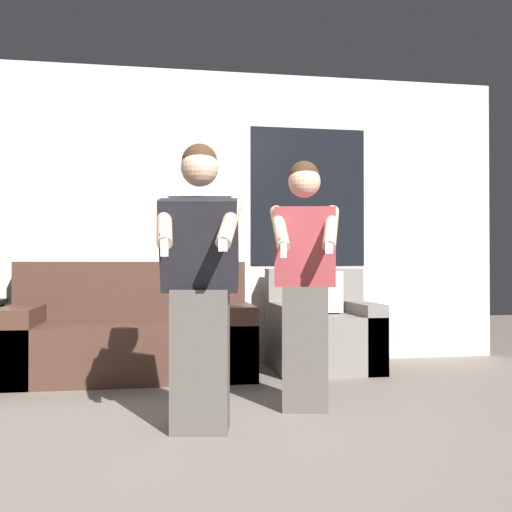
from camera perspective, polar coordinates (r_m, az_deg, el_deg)
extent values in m
plane|color=slate|center=(2.88, -2.94, -19.34)|extent=(14.00, 14.00, 0.00)
cube|color=silver|center=(5.55, -6.37, 3.74)|extent=(5.97, 0.06, 2.70)
cube|color=black|center=(5.71, 4.99, 5.63)|extent=(1.10, 0.01, 1.30)
cube|color=#472D23|center=(5.02, -11.85, -8.69)|extent=(1.96, 0.95, 0.44)
cube|color=#472D23|center=(5.34, -11.69, -3.18)|extent=(1.96, 0.22, 0.49)
cube|color=#472D23|center=(5.11, -21.36, -7.73)|extent=(0.28, 0.95, 0.58)
cube|color=#472D23|center=(5.05, -2.21, -7.86)|extent=(0.28, 0.95, 0.58)
cube|color=slate|center=(5.25, 6.41, -8.15)|extent=(0.88, 0.80, 0.48)
cube|color=slate|center=(5.50, 5.53, -3.25)|extent=(0.88, 0.20, 0.39)
cube|color=slate|center=(5.16, 2.65, -7.73)|extent=(0.18, 0.80, 0.58)
cube|color=slate|center=(5.35, 10.04, -7.47)|extent=(0.18, 0.80, 0.58)
cube|color=beige|center=(5.27, 6.22, -3.41)|extent=(0.36, 0.14, 0.36)
cylinder|color=black|center=(5.61, -23.03, -7.10)|extent=(0.04, 0.04, 0.58)
cube|color=#56514C|center=(3.36, -5.32, -9.81)|extent=(0.35, 0.29, 0.78)
cube|color=black|center=(3.28, -5.36, 1.16)|extent=(0.47, 0.40, 0.54)
sphere|color=#DBAD8E|center=(3.30, -5.39, 8.36)|extent=(0.21, 0.21, 0.21)
sphere|color=#3D2819|center=(3.32, -5.40, 8.95)|extent=(0.20, 0.20, 0.20)
cylinder|color=#DBAD8E|center=(3.16, -8.73, 3.24)|extent=(0.08, 0.35, 0.30)
cube|color=white|center=(3.00, -8.70, 1.19)|extent=(0.04, 0.04, 0.13)
cylinder|color=#DBAD8E|center=(3.13, -2.51, 3.28)|extent=(0.20, 0.36, 0.30)
cube|color=white|center=(2.97, -3.16, 1.20)|extent=(0.05, 0.04, 0.08)
cube|color=#56514C|center=(3.84, 4.64, -8.68)|extent=(0.33, 0.29, 0.78)
cube|color=#99383D|center=(3.80, 4.63, 0.88)|extent=(0.42, 0.31, 0.50)
sphere|color=#DBAD8E|center=(3.83, 4.63, 7.07)|extent=(0.21, 0.21, 0.21)
sphere|color=#3D2819|center=(3.84, 4.59, 7.58)|extent=(0.19, 0.19, 0.19)
cylinder|color=#DBAD8E|center=(3.65, 2.27, 2.68)|extent=(0.10, 0.36, 0.30)
cube|color=white|center=(3.49, 2.65, 0.89)|extent=(0.04, 0.04, 0.13)
cylinder|color=#DBAD8E|center=(3.66, 7.15, 2.67)|extent=(0.20, 0.36, 0.30)
cube|color=white|center=(3.50, 6.96, 0.89)|extent=(0.05, 0.04, 0.08)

